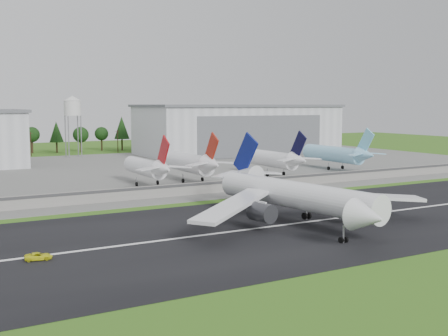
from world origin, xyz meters
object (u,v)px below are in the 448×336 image
main_airliner (296,201)px  ground_vehicle (38,256)px  parked_jet_navy (278,159)px  parked_jet_skyblue (338,154)px  parked_jet_red_b (195,163)px  parked_jet_red_a (149,167)px

main_airliner → ground_vehicle: bearing=-5.5°
parked_jet_navy → parked_jet_skyblue: parked_jet_skyblue is taller
parked_jet_navy → main_airliner: bearing=-122.0°
parked_jet_navy → parked_jet_red_b: bearing=179.9°
parked_jet_red_a → parked_jet_red_b: size_ratio=1.00×
main_airliner → parked_jet_navy: (41.83, 66.99, 1.26)m
ground_vehicle → parked_jet_red_b: size_ratio=0.14×
ground_vehicle → parked_jet_skyblue: 146.62m
parked_jet_red_b → parked_jet_skyblue: parked_jet_red_b is taller
parked_jet_red_a → parked_jet_navy: (48.29, 0.04, 0.21)m
main_airliner → parked_jet_red_b: 67.68m
parked_jet_red_a → parked_jet_skyblue: (79.92, 5.06, 0.33)m
parked_jet_red_a → parked_jet_red_b: parked_jet_red_b is taller
parked_jet_skyblue → parked_jet_red_a: bearing=-176.4°
parked_jet_red_a → parked_jet_navy: 48.29m
parked_jet_navy → ground_vehicle: bearing=-144.0°
parked_jet_navy → parked_jet_skyblue: bearing=9.0°
parked_jet_red_a → parked_jet_skyblue: parked_jet_skyblue is taller
main_airliner → parked_jet_navy: size_ratio=1.89×
main_airliner → parked_jet_skyblue: bearing=-143.1°
parked_jet_red_a → parked_jet_navy: size_ratio=1.00×
ground_vehicle → parked_jet_red_b: parked_jet_red_b is taller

